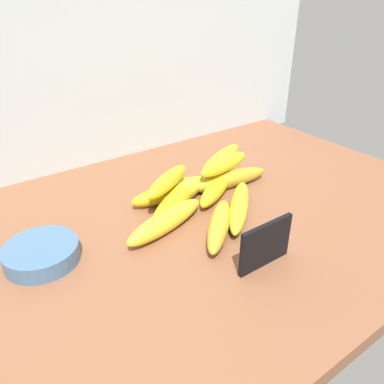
{
  "coord_description": "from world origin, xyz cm",
  "views": [
    {
      "loc": [
        -43.04,
        -52.84,
        45.46
      ],
      "look_at": [
        -3.51,
        2.29,
        8.0
      ],
      "focal_mm": 35.34,
      "sensor_mm": 36.0,
      "label": 1
    }
  ],
  "objects_px": {
    "banana_10": "(221,158)",
    "banana_11": "(167,181)",
    "fruit_bowl": "(41,253)",
    "banana_12": "(224,164)",
    "banana_8": "(239,206)",
    "banana_5": "(229,179)",
    "banana_0": "(166,221)",
    "banana_4": "(184,192)",
    "banana_6": "(166,194)",
    "banana_9": "(219,225)",
    "banana_3": "(191,184)",
    "banana_2": "(221,173)",
    "banana_1": "(176,200)",
    "banana_7": "(216,189)",
    "chalkboard_sign": "(265,246)"
  },
  "relations": [
    {
      "from": "banana_7",
      "to": "banana_3",
      "type": "bearing_deg",
      "value": 117.07
    },
    {
      "from": "banana_6",
      "to": "banana_11",
      "type": "relative_size",
      "value": 1.01
    },
    {
      "from": "fruit_bowl",
      "to": "banana_8",
      "type": "xyz_separation_m",
      "value": [
        0.38,
        -0.08,
        0.0
      ]
    },
    {
      "from": "banana_10",
      "to": "banana_3",
      "type": "bearing_deg",
      "value": -174.78
    },
    {
      "from": "banana_3",
      "to": "banana_5",
      "type": "relative_size",
      "value": 0.77
    },
    {
      "from": "banana_4",
      "to": "banana_9",
      "type": "relative_size",
      "value": 0.85
    },
    {
      "from": "banana_5",
      "to": "banana_9",
      "type": "height_order",
      "value": "banana_5"
    },
    {
      "from": "banana_0",
      "to": "banana_10",
      "type": "relative_size",
      "value": 1.07
    },
    {
      "from": "banana_2",
      "to": "banana_5",
      "type": "bearing_deg",
      "value": -104.22
    },
    {
      "from": "banana_12",
      "to": "banana_9",
      "type": "bearing_deg",
      "value": -132.14
    },
    {
      "from": "banana_0",
      "to": "banana_4",
      "type": "xyz_separation_m",
      "value": [
        0.1,
        0.08,
        0.0
      ]
    },
    {
      "from": "fruit_bowl",
      "to": "banana_1",
      "type": "height_order",
      "value": "banana_1"
    },
    {
      "from": "banana_9",
      "to": "banana_11",
      "type": "height_order",
      "value": "banana_11"
    },
    {
      "from": "banana_12",
      "to": "banana_7",
      "type": "bearing_deg",
      "value": -148.66
    },
    {
      "from": "chalkboard_sign",
      "to": "banana_0",
      "type": "xyz_separation_m",
      "value": [
        -0.08,
        0.18,
        -0.02
      ]
    },
    {
      "from": "banana_0",
      "to": "banana_4",
      "type": "distance_m",
      "value": 0.12
    },
    {
      "from": "chalkboard_sign",
      "to": "banana_7",
      "type": "xyz_separation_m",
      "value": [
        0.08,
        0.23,
        -0.02
      ]
    },
    {
      "from": "fruit_bowl",
      "to": "banana_4",
      "type": "height_order",
      "value": "banana_4"
    },
    {
      "from": "chalkboard_sign",
      "to": "banana_1",
      "type": "bearing_deg",
      "value": 94.89
    },
    {
      "from": "banana_2",
      "to": "fruit_bowl",
      "type": "bearing_deg",
      "value": -172.06
    },
    {
      "from": "banana_1",
      "to": "banana_7",
      "type": "xyz_separation_m",
      "value": [
        0.1,
        -0.01,
        -0.0
      ]
    },
    {
      "from": "banana_4",
      "to": "banana_10",
      "type": "relative_size",
      "value": 0.83
    },
    {
      "from": "banana_2",
      "to": "banana_8",
      "type": "xyz_separation_m",
      "value": [
        -0.07,
        -0.15,
        0.0
      ]
    },
    {
      "from": "banana_7",
      "to": "banana_10",
      "type": "bearing_deg",
      "value": 44.11
    },
    {
      "from": "banana_6",
      "to": "banana_8",
      "type": "bearing_deg",
      "value": -53.93
    },
    {
      "from": "banana_9",
      "to": "banana_10",
      "type": "relative_size",
      "value": 0.97
    },
    {
      "from": "banana_6",
      "to": "banana_8",
      "type": "height_order",
      "value": "banana_6"
    },
    {
      "from": "banana_2",
      "to": "banana_11",
      "type": "xyz_separation_m",
      "value": [
        -0.17,
        -0.03,
        0.04
      ]
    },
    {
      "from": "banana_1",
      "to": "banana_7",
      "type": "bearing_deg",
      "value": -3.38
    },
    {
      "from": "banana_2",
      "to": "banana_10",
      "type": "xyz_separation_m",
      "value": [
        0.0,
        0.0,
        0.04
      ]
    },
    {
      "from": "banana_6",
      "to": "banana_10",
      "type": "xyz_separation_m",
      "value": [
        0.17,
        0.02,
        0.03
      ]
    },
    {
      "from": "banana_0",
      "to": "banana_11",
      "type": "height_order",
      "value": "banana_11"
    },
    {
      "from": "banana_8",
      "to": "banana_9",
      "type": "bearing_deg",
      "value": -158.74
    },
    {
      "from": "chalkboard_sign",
      "to": "fruit_bowl",
      "type": "relative_size",
      "value": 0.86
    },
    {
      "from": "fruit_bowl",
      "to": "banana_0",
      "type": "relative_size",
      "value": 0.65
    },
    {
      "from": "chalkboard_sign",
      "to": "banana_8",
      "type": "distance_m",
      "value": 0.17
    },
    {
      "from": "banana_2",
      "to": "banana_3",
      "type": "xyz_separation_m",
      "value": [
        -0.09,
        -0.0,
        -0.0
      ]
    },
    {
      "from": "banana_8",
      "to": "banana_5",
      "type": "bearing_deg",
      "value": 59.88
    },
    {
      "from": "fruit_bowl",
      "to": "banana_12",
      "type": "bearing_deg",
      "value": 3.72
    },
    {
      "from": "banana_7",
      "to": "banana_11",
      "type": "height_order",
      "value": "banana_11"
    },
    {
      "from": "banana_0",
      "to": "banana_6",
      "type": "relative_size",
      "value": 1.23
    },
    {
      "from": "fruit_bowl",
      "to": "banana_6",
      "type": "height_order",
      "value": "banana_6"
    },
    {
      "from": "banana_0",
      "to": "banana_2",
      "type": "height_order",
      "value": "banana_0"
    },
    {
      "from": "banana_7",
      "to": "banana_9",
      "type": "distance_m",
      "value": 0.15
    },
    {
      "from": "banana_8",
      "to": "banana_12",
      "type": "bearing_deg",
      "value": 65.72
    },
    {
      "from": "banana_10",
      "to": "banana_11",
      "type": "height_order",
      "value": "banana_11"
    },
    {
      "from": "banana_10",
      "to": "banana_12",
      "type": "distance_m",
      "value": 0.05
    },
    {
      "from": "banana_10",
      "to": "banana_11",
      "type": "relative_size",
      "value": 1.16
    },
    {
      "from": "banana_1",
      "to": "banana_4",
      "type": "distance_m",
      "value": 0.04
    },
    {
      "from": "banana_6",
      "to": "banana_9",
      "type": "relative_size",
      "value": 0.9
    }
  ]
}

